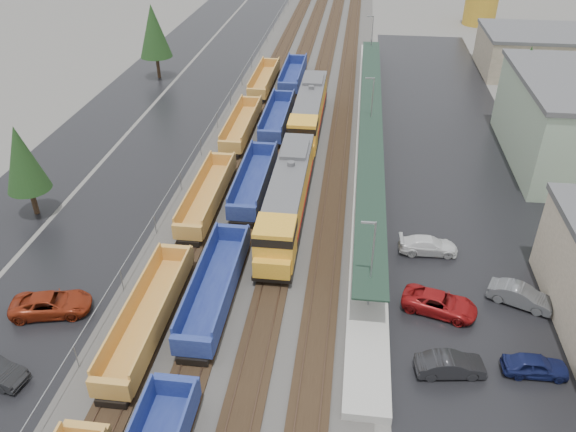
{
  "coord_description": "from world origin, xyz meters",
  "views": [
    {
      "loc": [
        7.57,
        -12.17,
        28.56
      ],
      "look_at": [
        2.33,
        29.38,
        2.0
      ],
      "focal_mm": 35.0,
      "sensor_mm": 36.0,
      "label": 1
    }
  ],
  "objects_px": {
    "well_string_blue": "(238,227)",
    "parked_car_east_a": "(450,365)",
    "locomotive_trail": "(309,112)",
    "parked_car_east_b": "(440,303)",
    "parked_car_east_d": "(535,366)",
    "well_string_yellow": "(183,246)",
    "parked_car_east_e": "(521,296)",
    "parked_car_west_c": "(51,304)",
    "locomotive_lead": "(287,199)",
    "parked_car_east_c": "(428,245)",
    "storage_tank": "(481,8)"
  },
  "relations": [
    {
      "from": "parked_car_west_c",
      "to": "parked_car_east_c",
      "type": "bearing_deg",
      "value": -81.67
    },
    {
      "from": "parked_car_east_b",
      "to": "parked_car_east_d",
      "type": "distance_m",
      "value": 7.77
    },
    {
      "from": "well_string_yellow",
      "to": "parked_car_east_d",
      "type": "relative_size",
      "value": 23.74
    },
    {
      "from": "parked_car_east_a",
      "to": "parked_car_west_c",
      "type": "bearing_deg",
      "value": 77.06
    },
    {
      "from": "well_string_blue",
      "to": "parked_car_east_a",
      "type": "distance_m",
      "value": 21.7
    },
    {
      "from": "locomotive_lead",
      "to": "parked_car_east_d",
      "type": "bearing_deg",
      "value": -41.12
    },
    {
      "from": "locomotive_lead",
      "to": "storage_tank",
      "type": "xyz_separation_m",
      "value": [
        29.58,
        79.46,
        0.73
      ]
    },
    {
      "from": "parked_car_east_b",
      "to": "parked_car_east_c",
      "type": "xyz_separation_m",
      "value": [
        -0.2,
        7.52,
        -0.04
      ]
    },
    {
      "from": "parked_car_east_b",
      "to": "parked_car_east_c",
      "type": "relative_size",
      "value": 1.1
    },
    {
      "from": "locomotive_lead",
      "to": "storage_tank",
      "type": "relative_size",
      "value": 3.23
    },
    {
      "from": "locomotive_trail",
      "to": "well_string_blue",
      "type": "bearing_deg",
      "value": -99.42
    },
    {
      "from": "parked_car_west_c",
      "to": "parked_car_east_d",
      "type": "distance_m",
      "value": 34.23
    },
    {
      "from": "locomotive_trail",
      "to": "parked_car_east_c",
      "type": "xyz_separation_m",
      "value": [
        12.59,
        -24.16,
        -1.8
      ]
    },
    {
      "from": "locomotive_trail",
      "to": "parked_car_west_c",
      "type": "xyz_separation_m",
      "value": [
        -15.8,
        -35.41,
        -1.72
      ]
    },
    {
      "from": "well_string_blue",
      "to": "parked_car_east_a",
      "type": "bearing_deg",
      "value": -38.93
    },
    {
      "from": "locomotive_lead",
      "to": "parked_car_east_e",
      "type": "bearing_deg",
      "value": -25.58
    },
    {
      "from": "parked_car_east_a",
      "to": "parked_car_east_e",
      "type": "bearing_deg",
      "value": -46.64
    },
    {
      "from": "locomotive_trail",
      "to": "well_string_blue",
      "type": "xyz_separation_m",
      "value": [
        -4.0,
        -24.1,
        -1.29
      ]
    },
    {
      "from": "parked_car_west_c",
      "to": "parked_car_east_c",
      "type": "distance_m",
      "value": 30.53
    },
    {
      "from": "locomotive_lead",
      "to": "well_string_blue",
      "type": "bearing_deg",
      "value": -142.19
    },
    {
      "from": "well_string_yellow",
      "to": "storage_tank",
      "type": "height_order",
      "value": "storage_tank"
    },
    {
      "from": "locomotive_trail",
      "to": "parked_car_east_c",
      "type": "height_order",
      "value": "locomotive_trail"
    },
    {
      "from": "well_string_blue",
      "to": "parked_car_east_e",
      "type": "height_order",
      "value": "well_string_blue"
    },
    {
      "from": "locomotive_lead",
      "to": "parked_car_west_c",
      "type": "height_order",
      "value": "locomotive_lead"
    },
    {
      "from": "parked_car_east_c",
      "to": "storage_tank",
      "type": "bearing_deg",
      "value": -14.01
    },
    {
      "from": "storage_tank",
      "to": "well_string_yellow",
      "type": "bearing_deg",
      "value": -113.61
    },
    {
      "from": "locomotive_lead",
      "to": "storage_tank",
      "type": "distance_m",
      "value": 84.79
    },
    {
      "from": "locomotive_trail",
      "to": "parked_car_east_b",
      "type": "relative_size",
      "value": 3.82
    },
    {
      "from": "parked_car_west_c",
      "to": "locomotive_trail",
      "type": "bearing_deg",
      "value": -37.33
    },
    {
      "from": "parked_car_east_e",
      "to": "well_string_blue",
      "type": "bearing_deg",
      "value": 98.34
    },
    {
      "from": "locomotive_trail",
      "to": "well_string_yellow",
      "type": "xyz_separation_m",
      "value": [
        -8.0,
        -27.52,
        -1.34
      ]
    },
    {
      "from": "locomotive_lead",
      "to": "parked_car_east_a",
      "type": "xyz_separation_m",
      "value": [
        12.88,
        -16.74,
        -1.77
      ]
    },
    {
      "from": "well_string_blue",
      "to": "locomotive_lead",
      "type": "bearing_deg",
      "value": 37.81
    },
    {
      "from": "well_string_blue",
      "to": "parked_car_east_d",
      "type": "xyz_separation_m",
      "value": [
        22.4,
        -12.96,
        -0.52
      ]
    },
    {
      "from": "well_string_blue",
      "to": "parked_car_west_c",
      "type": "bearing_deg",
      "value": -136.22
    },
    {
      "from": "well_string_yellow",
      "to": "parked_car_east_e",
      "type": "bearing_deg",
      "value": -5.4
    },
    {
      "from": "well_string_yellow",
      "to": "parked_car_east_d",
      "type": "xyz_separation_m",
      "value": [
        26.4,
        -9.54,
        -0.46
      ]
    },
    {
      "from": "storage_tank",
      "to": "parked_car_east_a",
      "type": "bearing_deg",
      "value": -99.85
    },
    {
      "from": "parked_car_east_b",
      "to": "parked_car_east_c",
      "type": "bearing_deg",
      "value": 17.76
    },
    {
      "from": "parked_car_east_b",
      "to": "parked_car_east_e",
      "type": "distance_m",
      "value": 6.36
    },
    {
      "from": "locomotive_trail",
      "to": "parked_car_east_a",
      "type": "xyz_separation_m",
      "value": [
        12.88,
        -37.74,
        -1.77
      ]
    },
    {
      "from": "well_string_blue",
      "to": "parked_car_east_b",
      "type": "relative_size",
      "value": 17.69
    },
    {
      "from": "storage_tank",
      "to": "parked_car_west_c",
      "type": "xyz_separation_m",
      "value": [
        -45.38,
        -93.87,
        -2.46
      ]
    },
    {
      "from": "parked_car_east_b",
      "to": "parked_car_east_a",
      "type": "bearing_deg",
      "value": -162.94
    },
    {
      "from": "parked_car_east_c",
      "to": "parked_car_east_e",
      "type": "distance_m",
      "value": 8.68
    },
    {
      "from": "parked_car_east_d",
      "to": "locomotive_trail",
      "type": "bearing_deg",
      "value": 25.06
    },
    {
      "from": "locomotive_lead",
      "to": "parked_car_east_b",
      "type": "distance_m",
      "value": 16.75
    },
    {
      "from": "well_string_yellow",
      "to": "parked_car_east_e",
      "type": "height_order",
      "value": "well_string_yellow"
    },
    {
      "from": "parked_car_east_b",
      "to": "parked_car_east_d",
      "type": "xyz_separation_m",
      "value": [
        5.6,
        -5.38,
        -0.05
      ]
    },
    {
      "from": "well_string_yellow",
      "to": "parked_car_east_c",
      "type": "bearing_deg",
      "value": 9.27
    }
  ]
}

